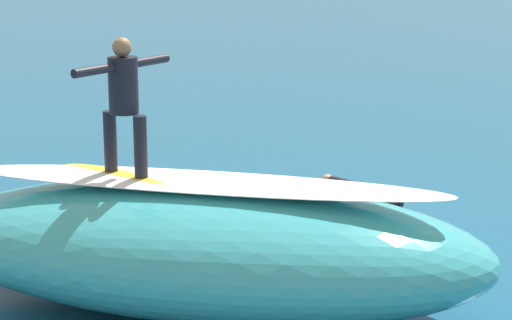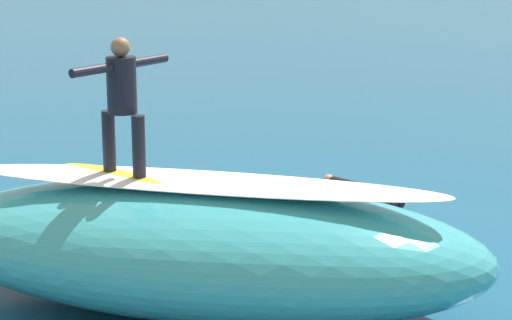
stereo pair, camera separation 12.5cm
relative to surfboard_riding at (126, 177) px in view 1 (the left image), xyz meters
The scene contains 9 objects.
ground_plane 3.56m from the surfboard_riding, 117.54° to the right, with size 120.00×120.00×0.00m, color #145175.
wave_crest 1.23m from the surfboard_riding, behind, with size 6.75×2.83×1.50m, color teal.
wave_foam_lip 0.95m from the surfboard_riding, behind, with size 5.74×0.99×0.08m, color white.
surfboard_riding is the anchor object (origin of this frame).
surfer_riding 0.97m from the surfboard_riding, 90.00° to the left, with size 0.82×1.37×1.60m.
surfboard_paddling 5.51m from the surfboard_riding, 117.82° to the right, with size 2.17×0.50×0.06m, color #EAE5C6.
surfer_paddling 5.45m from the surfboard_riding, 119.09° to the right, with size 1.35×1.10×0.28m.
foam_patch_mid 3.27m from the surfboard_riding, 94.51° to the right, with size 1.02×0.87×0.16m, color white.
foam_patch_far 4.79m from the surfboard_riding, 65.21° to the right, with size 0.95×0.86×0.14m, color white.
Camera 1 is at (-1.39, 13.60, 4.49)m, focal length 68.52 mm.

